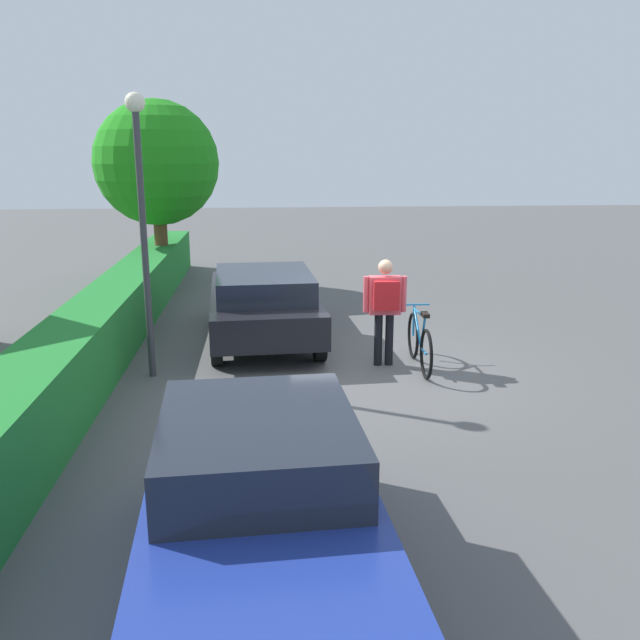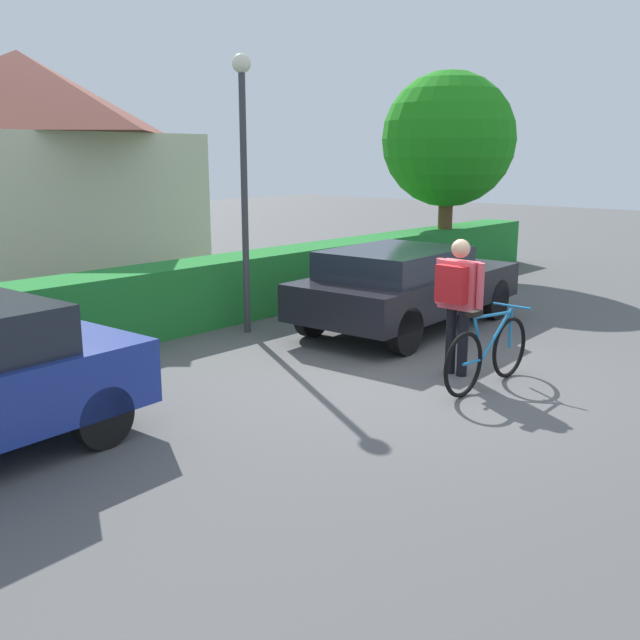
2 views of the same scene
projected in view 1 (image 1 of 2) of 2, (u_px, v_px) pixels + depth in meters
ground_plane at (368, 370)px, 10.42m from camera, size 60.00×60.00×0.00m
hedge_row at (89, 344)px, 9.95m from camera, size 19.77×0.90×1.04m
parked_car_near at (261, 513)px, 4.96m from camera, size 4.10×1.92×1.40m
parked_car_far at (263, 302)px, 11.87m from camera, size 4.27×2.08×1.30m
bicycle at (419, 342)px, 10.43m from camera, size 1.80×0.50×0.98m
person_rider at (385, 302)px, 10.38m from camera, size 0.36×0.68×1.71m
street_lamp at (141, 198)px, 9.49m from camera, size 0.28×0.28×4.13m
tree_kerbside at (157, 164)px, 16.01m from camera, size 2.99×2.99×4.53m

